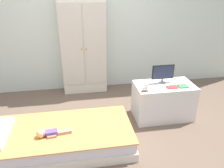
{
  "coord_description": "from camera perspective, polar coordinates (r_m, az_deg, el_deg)",
  "views": [
    {
      "loc": [
        -0.22,
        -2.34,
        1.84
      ],
      "look_at": [
        0.24,
        0.39,
        0.56
      ],
      "focal_mm": 35.25,
      "sensor_mm": 36.0,
      "label": 1
    }
  ],
  "objects": [
    {
      "name": "book_red",
      "position": [
        3.14,
        15.32,
        -0.79
      ],
      "size": [
        0.15,
        0.1,
        0.01
      ],
      "primitive_type": "cube",
      "color": "#CC3838",
      "rests_on": "tv_stand"
    },
    {
      "name": "back_wall",
      "position": [
        3.95,
        -6.54,
        17.54
      ],
      "size": [
        6.4,
        0.05,
        2.7
      ],
      "primitive_type": "cube",
      "color": "silver",
      "rests_on": "ground_plane"
    },
    {
      "name": "rocking_horse_toy",
      "position": [
        2.93,
        8.72,
        -1.01
      ],
      "size": [
        0.09,
        0.04,
        0.11
      ],
      "color": "#8E6642",
      "rests_on": "tv_stand"
    },
    {
      "name": "tv_monitor",
      "position": [
        3.21,
        13.1,
        2.91
      ],
      "size": [
        0.32,
        0.1,
        0.27
      ],
      "color": "#99999E",
      "rests_on": "tv_stand"
    },
    {
      "name": "bed",
      "position": [
        2.81,
        -13.81,
        -13.48
      ],
      "size": [
        1.79,
        0.83,
        0.26
      ],
      "color": "silver",
      "rests_on": "ground_plane"
    },
    {
      "name": "book_green",
      "position": [
        3.21,
        17.92,
        -0.54
      ],
      "size": [
        0.13,
        0.11,
        0.02
      ],
      "primitive_type": "cube",
      "color": "#429E51",
      "rests_on": "tv_stand"
    },
    {
      "name": "ground_plane",
      "position": [
        2.99,
        -3.33,
        -13.48
      ],
      "size": [
        10.0,
        10.0,
        0.02
      ],
      "primitive_type": "cube",
      "color": "brown"
    },
    {
      "name": "doll",
      "position": [
        2.64,
        -16.4,
        -12.1
      ],
      "size": [
        0.39,
        0.14,
        0.1
      ],
      "color": "#6B4CB2",
      "rests_on": "bed"
    },
    {
      "name": "wardrobe",
      "position": [
        3.87,
        -7.42,
        9.6
      ],
      "size": [
        0.77,
        0.29,
        1.67
      ],
      "color": "white",
      "rests_on": "ground_plane"
    },
    {
      "name": "tv_stand",
      "position": [
        3.32,
        13.08,
        -4.26
      ],
      "size": [
        0.84,
        0.47,
        0.52
      ],
      "primitive_type": "cube",
      "color": "silver",
      "rests_on": "ground_plane"
    }
  ]
}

